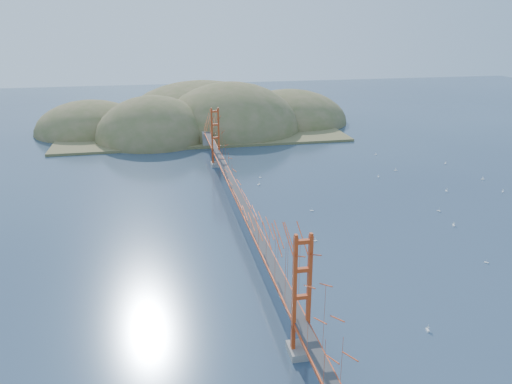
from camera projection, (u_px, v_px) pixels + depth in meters
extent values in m
plane|color=#293B52|center=(242.00, 224.00, 72.25)|extent=(320.00, 320.00, 0.00)
cube|color=gray|center=(300.00, 350.00, 44.42)|extent=(2.00, 2.40, 0.70)
cube|color=gray|center=(216.00, 164.00, 99.85)|extent=(2.00, 2.40, 0.70)
cube|color=#BC3A14|center=(242.00, 202.00, 71.15)|extent=(1.40, 92.00, 0.16)
cube|color=#BC3A14|center=(242.00, 204.00, 71.21)|extent=(1.33, 92.00, 0.24)
cube|color=#38383A|center=(242.00, 202.00, 71.11)|extent=(1.19, 92.00, 0.03)
cube|color=gray|center=(207.00, 140.00, 114.19)|extent=(2.20, 2.60, 3.30)
cube|color=olive|center=(200.00, 129.00, 131.29)|extent=(70.00, 40.00, 0.60)
ellipsoid|color=olive|center=(154.00, 139.00, 121.74)|extent=(28.00, 28.00, 21.00)
ellipsoid|color=olive|center=(231.00, 130.00, 131.02)|extent=(36.00, 36.00, 25.00)
ellipsoid|color=olive|center=(290.00, 122.00, 141.77)|extent=(32.00, 32.00, 18.00)
ellipsoid|color=olive|center=(91.00, 131.00, 129.84)|extent=(28.00, 28.00, 16.00)
ellipsoid|color=olive|center=(203.00, 119.00, 144.68)|extent=(44.00, 44.00, 22.00)
cube|color=white|center=(439.00, 211.00, 76.83)|extent=(0.45, 0.57, 0.10)
cylinder|color=white|center=(439.00, 209.00, 76.73)|extent=(0.02, 0.02, 0.61)
cube|color=white|center=(445.00, 163.00, 101.46)|extent=(0.60, 0.48, 0.11)
cylinder|color=white|center=(446.00, 162.00, 101.35)|extent=(0.02, 0.02, 0.64)
cube|color=white|center=(395.00, 170.00, 96.89)|extent=(0.64, 0.27, 0.11)
cylinder|color=white|center=(396.00, 169.00, 96.78)|extent=(0.02, 0.02, 0.67)
cube|color=white|center=(376.00, 155.00, 107.93)|extent=(0.58, 0.24, 0.10)
cylinder|color=white|center=(376.00, 153.00, 107.82)|extent=(0.02, 0.02, 0.61)
cube|color=white|center=(312.00, 211.00, 76.91)|extent=(0.55, 0.39, 0.10)
cylinder|color=white|center=(312.00, 209.00, 76.81)|extent=(0.02, 0.02, 0.58)
cube|color=white|center=(503.00, 192.00, 85.21)|extent=(0.46, 0.57, 0.10)
cylinder|color=white|center=(503.00, 190.00, 85.11)|extent=(0.02, 0.02, 0.61)
cube|color=white|center=(260.00, 178.00, 92.66)|extent=(0.54, 0.28, 0.09)
cylinder|color=white|center=(260.00, 176.00, 92.57)|extent=(0.02, 0.02, 0.56)
cube|color=white|center=(486.00, 263.00, 60.80)|extent=(0.47, 0.41, 0.09)
cylinder|color=white|center=(487.00, 261.00, 60.71)|extent=(0.01, 0.01, 0.52)
cube|color=white|center=(483.00, 179.00, 91.63)|extent=(0.66, 0.41, 0.11)
cylinder|color=white|center=(483.00, 178.00, 91.51)|extent=(0.02, 0.02, 0.69)
cube|color=white|center=(259.00, 184.00, 88.82)|extent=(0.60, 0.50, 0.11)
cylinder|color=white|center=(259.00, 183.00, 88.71)|extent=(0.02, 0.02, 0.65)
cube|color=white|center=(378.00, 177.00, 92.99)|extent=(0.32, 0.53, 0.09)
cylinder|color=white|center=(378.00, 176.00, 92.90)|extent=(0.01, 0.01, 0.55)
cube|color=white|center=(454.00, 225.00, 71.56)|extent=(0.40, 0.65, 0.11)
cylinder|color=white|center=(454.00, 223.00, 71.44)|extent=(0.02, 0.02, 0.67)
cube|color=white|center=(428.00, 330.00, 47.74)|extent=(0.29, 0.63, 0.11)
cylinder|color=white|center=(428.00, 327.00, 47.63)|extent=(0.02, 0.02, 0.66)
cube|color=white|center=(446.00, 191.00, 85.56)|extent=(0.24, 0.62, 0.11)
cylinder|color=white|center=(447.00, 189.00, 85.45)|extent=(0.02, 0.02, 0.66)
cube|color=white|center=(315.00, 241.00, 66.61)|extent=(0.56, 0.24, 0.10)
cylinder|color=white|center=(315.00, 239.00, 66.51)|extent=(0.02, 0.02, 0.59)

